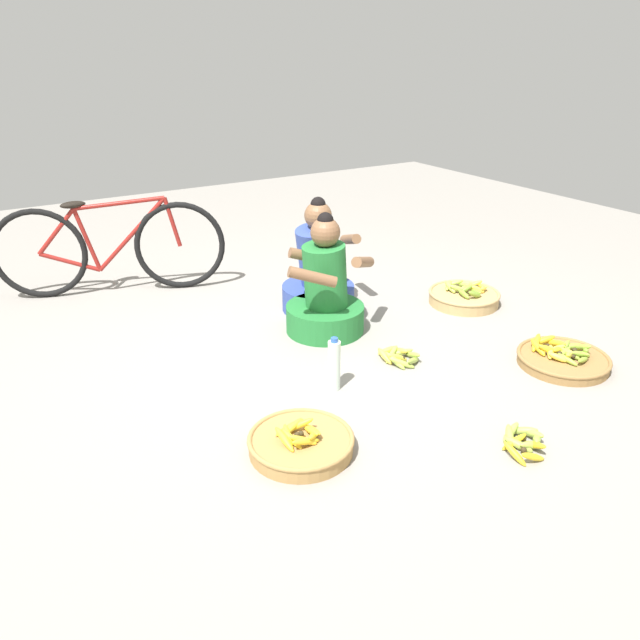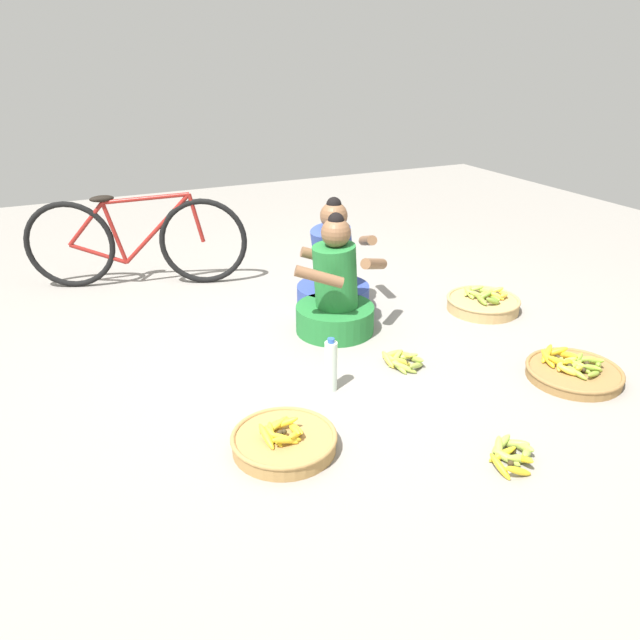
% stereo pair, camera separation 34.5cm
% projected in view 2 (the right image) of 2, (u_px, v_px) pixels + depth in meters
% --- Properties ---
extents(ground_plane, '(10.00, 10.00, 0.00)m').
position_uv_depth(ground_plane, '(306.00, 360.00, 3.76)').
color(ground_plane, gray).
extents(vendor_woman_front, '(0.72, 0.52, 0.81)m').
position_uv_depth(vendor_woman_front, '(336.00, 295.00, 4.03)').
color(vendor_woman_front, '#237233').
rests_on(vendor_woman_front, ground).
extents(vendor_woman_behind, '(0.68, 0.53, 0.82)m').
position_uv_depth(vendor_woman_behind, '(334.00, 275.00, 4.38)').
color(vendor_woman_behind, '#334793').
rests_on(vendor_woman_behind, ground).
extents(bicycle_leaning, '(1.61, 0.63, 0.73)m').
position_uv_depth(bicycle_leaning, '(137.00, 241.00, 4.79)').
color(bicycle_leaning, black).
rests_on(bicycle_leaning, ground).
extents(banana_basket_near_vendor, '(0.51, 0.51, 0.15)m').
position_uv_depth(banana_basket_near_vendor, '(284.00, 441.00, 2.92)').
color(banana_basket_near_vendor, '#A87F47').
rests_on(banana_basket_near_vendor, ground).
extents(banana_basket_front_right, '(0.52, 0.52, 0.16)m').
position_uv_depth(banana_basket_front_right, '(483.00, 303.00, 4.44)').
color(banana_basket_front_right, tan).
rests_on(banana_basket_front_right, ground).
extents(banana_basket_front_center, '(0.54, 0.54, 0.14)m').
position_uv_depth(banana_basket_front_center, '(574.00, 371.00, 3.54)').
color(banana_basket_front_center, olive).
rests_on(banana_basket_front_center, ground).
extents(loose_bananas_back_center, '(0.27, 0.27, 0.09)m').
position_uv_depth(loose_bananas_back_center, '(512.00, 454.00, 2.85)').
color(loose_bananas_back_center, '#9EB747').
rests_on(loose_bananas_back_center, ground).
extents(loose_bananas_mid_left, '(0.23, 0.28, 0.10)m').
position_uv_depth(loose_bananas_mid_left, '(402.00, 360.00, 3.69)').
color(loose_bananas_mid_left, yellow).
rests_on(loose_bananas_mid_left, ground).
extents(water_bottle, '(0.07, 0.07, 0.31)m').
position_uv_depth(water_bottle, '(331.00, 366.00, 3.38)').
color(water_bottle, silver).
rests_on(water_bottle, ground).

